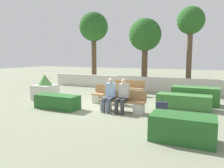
% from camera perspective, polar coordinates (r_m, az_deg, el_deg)
% --- Properties ---
extents(ground_plane, '(60.00, 60.00, 0.00)m').
position_cam_1_polar(ground_plane, '(10.08, -3.49, -5.27)').
color(ground_plane, gray).
extents(perimeter_wall, '(12.26, 0.30, 0.86)m').
position_cam_1_polar(perimeter_wall, '(14.52, 5.71, 0.26)').
color(perimeter_wall, beige).
rests_on(perimeter_wall, ground_plane).
extents(bench_front, '(1.86, 0.48, 0.85)m').
position_cam_1_polar(bench_front, '(8.71, 2.70, -5.07)').
color(bench_front, '#A37A4C').
rests_on(bench_front, ground_plane).
extents(bench_left_side, '(1.78, 0.49, 0.85)m').
position_cam_1_polar(bench_left_side, '(12.29, 4.28, -1.49)').
color(bench_left_side, '#A37A4C').
rests_on(bench_left_side, ground_plane).
extents(bench_right_side, '(1.70, 0.48, 0.85)m').
position_cam_1_polar(bench_right_side, '(10.11, -0.62, -3.38)').
color(bench_right_side, '#A37A4C').
rests_on(bench_right_side, ground_plane).
extents(person_seated_man, '(0.38, 0.63, 1.31)m').
position_cam_1_polar(person_seated_man, '(8.70, -0.63, -2.44)').
color(person_seated_man, '#515B70').
rests_on(person_seated_man, ground_plane).
extents(person_seated_woman, '(0.38, 0.63, 1.32)m').
position_cam_1_polar(person_seated_woman, '(8.48, 2.81, -2.68)').
color(person_seated_woman, '#333338').
rests_on(person_seated_woman, ground_plane).
extents(hedge_block_near_left, '(2.18, 0.77, 0.60)m').
position_cam_1_polar(hedge_block_near_left, '(9.67, 18.19, -4.36)').
color(hedge_block_near_left, '#3D7A38').
rests_on(hedge_block_near_left, ground_plane).
extents(hedge_block_near_right, '(1.61, 0.87, 0.68)m').
position_cam_1_polar(hedge_block_near_right, '(6.03, 17.93, -10.88)').
color(hedge_block_near_right, '#286028').
rests_on(hedge_block_near_right, ground_plane).
extents(hedge_block_mid_left, '(1.88, 0.74, 0.58)m').
position_cam_1_polar(hedge_block_mid_left, '(9.45, -14.08, -4.52)').
color(hedge_block_mid_left, '#286028').
rests_on(hedge_block_mid_left, ground_plane).
extents(hedge_block_mid_right, '(2.05, 0.83, 0.79)m').
position_cam_1_polar(hedge_block_mid_right, '(10.72, 20.87, -2.83)').
color(hedge_block_mid_right, '#3D7A38').
rests_on(hedge_block_mid_right, ground_plane).
extents(planter_corner_right, '(1.02, 1.02, 1.28)m').
position_cam_1_polar(planter_corner_right, '(11.57, -17.07, -1.23)').
color(planter_corner_right, beige).
rests_on(planter_corner_right, ground_plane).
extents(suitcase, '(0.40, 0.20, 0.73)m').
position_cam_1_polar(suitcase, '(8.23, 12.86, -6.39)').
color(suitcase, '#282D42').
rests_on(suitcase, ground_plane).
extents(tree_leftmost, '(2.14, 2.14, 5.45)m').
position_cam_1_polar(tree_leftmost, '(16.85, -4.81, 14.26)').
color(tree_leftmost, brown).
rests_on(tree_leftmost, ground_plane).
extents(tree_center_left, '(2.17, 2.17, 4.72)m').
position_cam_1_polar(tree_center_left, '(15.17, 8.62, 12.27)').
color(tree_center_left, brown).
rests_on(tree_center_left, ground_plane).
extents(tree_center_right, '(1.67, 1.67, 5.21)m').
position_cam_1_polar(tree_center_right, '(14.65, 19.86, 14.62)').
color(tree_center_right, brown).
rests_on(tree_center_right, ground_plane).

